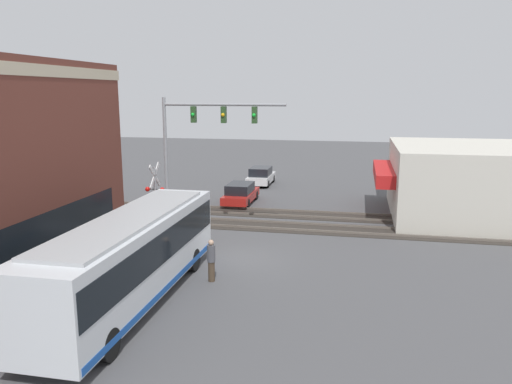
# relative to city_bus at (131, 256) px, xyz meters

# --- Properties ---
(ground_plane) EXTENTS (120.00, 120.00, 0.00)m
(ground_plane) POSITION_rel_city_bus_xyz_m (5.68, -2.80, -1.82)
(ground_plane) COLOR #4C4C4F
(shop_building) EXTENTS (10.44, 10.24, 4.51)m
(shop_building) POSITION_rel_city_bus_xyz_m (16.70, -14.76, 0.44)
(shop_building) COLOR beige
(shop_building) RESTS_ON ground
(city_bus) EXTENTS (11.70, 2.59, 3.30)m
(city_bus) POSITION_rel_city_bus_xyz_m (0.00, 0.00, 0.00)
(city_bus) COLOR silver
(city_bus) RESTS_ON ground
(traffic_signal_gantry) EXTENTS (0.42, 7.03, 7.50)m
(traffic_signal_gantry) POSITION_rel_city_bus_xyz_m (10.41, 0.70, 3.70)
(traffic_signal_gantry) COLOR gray
(traffic_signal_gantry) RESTS_ON ground
(crossing_signal) EXTENTS (1.41, 1.18, 3.81)m
(crossing_signal) POSITION_rel_city_bus_xyz_m (9.97, 3.26, 0.47)
(crossing_signal) COLOR gray
(crossing_signal) RESTS_ON ground
(rail_track_near) EXTENTS (2.60, 60.00, 0.15)m
(rail_track_near) POSITION_rel_city_bus_xyz_m (11.68, -2.80, -1.80)
(rail_track_near) COLOR #332D28
(rail_track_near) RESTS_ON ground
(rail_track_far) EXTENTS (2.60, 60.00, 0.15)m
(rail_track_far) POSITION_rel_city_bus_xyz_m (14.88, -2.80, -1.80)
(rail_track_far) COLOR #332D28
(rail_track_far) RESTS_ON ground
(parked_car_red) EXTENTS (4.55, 1.82, 1.47)m
(parked_car_red) POSITION_rel_city_bus_xyz_m (17.37, 0.00, -1.14)
(parked_car_red) COLOR #B21E19
(parked_car_red) RESTS_ON ground
(parked_car_white) EXTENTS (4.29, 1.82, 1.53)m
(parked_car_white) POSITION_rel_city_bus_xyz_m (24.90, 0.00, -1.12)
(parked_car_white) COLOR silver
(parked_car_white) RESTS_ON ground
(pedestrian_near_bus) EXTENTS (0.34, 0.34, 1.80)m
(pedestrian_near_bus) POSITION_rel_city_bus_xyz_m (2.62, -2.27, -0.90)
(pedestrian_near_bus) COLOR #473828
(pedestrian_near_bus) RESTS_ON ground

